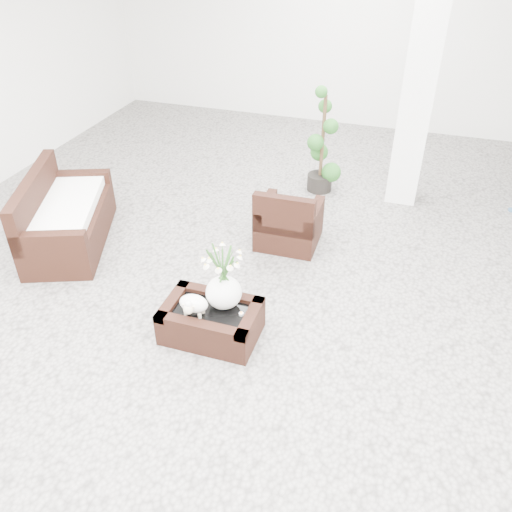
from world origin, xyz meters
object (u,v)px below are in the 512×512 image
(topiary, at_px, (323,141))
(loveseat, at_px, (67,211))
(armchair, at_px, (289,215))
(coffee_table, at_px, (211,322))

(topiary, bearing_deg, loveseat, -137.85)
(loveseat, bearing_deg, topiary, -69.43)
(armchair, height_order, topiary, topiary)
(coffee_table, height_order, topiary, topiary)
(armchair, height_order, loveseat, loveseat)
(coffee_table, distance_m, topiary, 3.41)
(loveseat, height_order, topiary, topiary)
(armchair, distance_m, topiary, 1.54)
(armchair, xyz_separation_m, loveseat, (-2.52, -0.83, 0.06))
(coffee_table, xyz_separation_m, topiary, (0.32, 3.34, 0.58))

